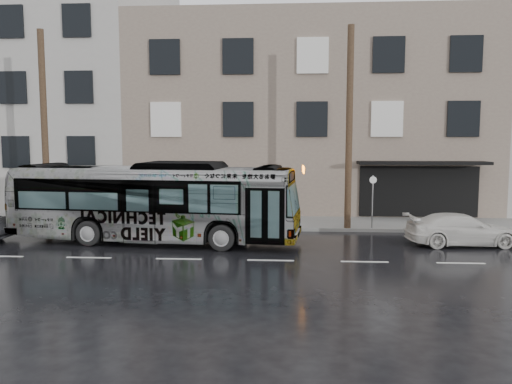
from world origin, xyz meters
TOP-DOWN VIEW (x-y plane):
  - ground at (0.00, 0.00)m, footprint 120.00×120.00m
  - sidewalk at (0.00, 4.90)m, footprint 90.00×3.60m
  - building_taupe at (5.00, 12.70)m, footprint 20.00×12.00m
  - utility_pole_front at (6.50, 3.30)m, footprint 0.30×0.30m
  - utility_pole_rear at (-7.50, 3.30)m, footprint 0.30×0.30m
  - sign_post at (7.60, 3.30)m, footprint 0.06×0.06m
  - bus at (-1.60, 0.41)m, footprint 11.92×4.00m
  - white_sedan at (10.62, 0.52)m, footprint 4.39×1.99m

SIDE VIEW (x-z plane):
  - ground at x=0.00m, z-range 0.00..0.00m
  - sidewalk at x=0.00m, z-range 0.00..0.15m
  - white_sedan at x=10.62m, z-range 0.00..1.25m
  - sign_post at x=7.60m, z-range 0.15..2.55m
  - bus at x=-1.60m, z-range 0.00..3.26m
  - utility_pole_front at x=6.50m, z-range 0.15..9.15m
  - utility_pole_rear at x=-7.50m, z-range 0.15..9.15m
  - building_taupe at x=5.00m, z-range 0.00..11.00m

